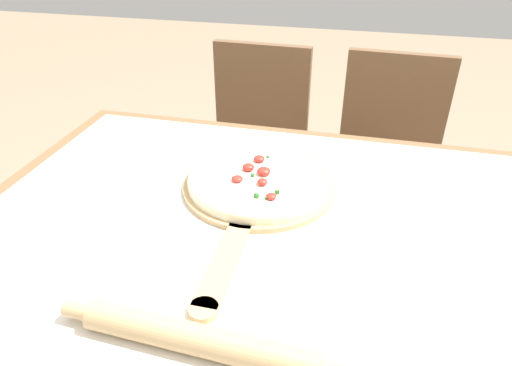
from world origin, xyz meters
name	(u,v)px	position (x,y,z in m)	size (l,w,h in m)	color
dining_table	(262,265)	(0.00, 0.00, 0.65)	(1.26, 0.93, 0.76)	brown
towel_cloth	(262,222)	(0.00, 0.00, 0.77)	(1.18, 0.85, 0.00)	silver
pizza_peel	(256,192)	(-0.04, 0.10, 0.77)	(0.35, 0.58, 0.01)	tan
pizza	(259,178)	(-0.04, 0.13, 0.79)	(0.32, 0.32, 0.04)	beige
rolling_pin	(199,340)	(-0.02, -0.33, 0.79)	(0.44, 0.06, 0.05)	tan
chair_left	(256,143)	(-0.22, 0.85, 0.50)	(0.42, 0.42, 0.87)	brown
chair_right	(386,157)	(0.29, 0.85, 0.50)	(0.42, 0.42, 0.87)	brown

